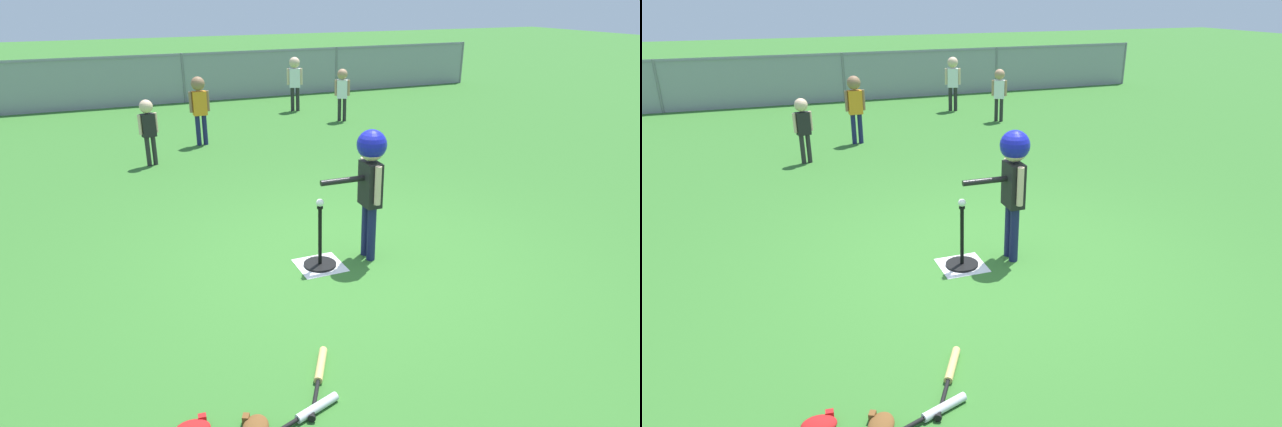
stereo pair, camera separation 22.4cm
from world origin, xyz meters
TOP-DOWN VIEW (x-y plane):
  - ground_plane at (0.00, 0.00)m, footprint 60.00×60.00m
  - home_plate at (-0.29, 0.01)m, footprint 0.44×0.44m
  - batting_tee at (-0.29, 0.01)m, footprint 0.32×0.32m
  - baseball_on_tee at (-0.29, 0.01)m, footprint 0.07×0.07m
  - batter_child at (0.22, 0.00)m, footprint 0.65×0.37m
  - fielder_deep_center at (-1.38, 4.09)m, footprint 0.29×0.20m
  - fielder_near_left at (2.09, 7.11)m, footprint 0.33×0.23m
  - fielder_deep_left at (2.62, 5.77)m, footprint 0.29×0.21m
  - fielder_near_right at (-0.42, 5.00)m, footprint 0.35×0.23m
  - spare_bat_silver at (-1.15, -1.84)m, footprint 0.64×0.26m
  - spare_bat_wood at (-0.93, -1.50)m, footprint 0.39×0.65m
  - glove_by_plate at (-1.50, -1.84)m, footprint 0.24×0.27m
  - outfield_fence at (0.00, 9.09)m, footprint 16.06×0.06m

SIDE VIEW (x-z plane):
  - ground_plane at x=0.00m, z-range 0.00..0.00m
  - home_plate at x=-0.29m, z-range 0.00..0.01m
  - spare_bat_wood at x=-0.93m, z-range 0.00..0.06m
  - spare_bat_silver at x=-1.15m, z-range 0.00..0.06m
  - glove_by_plate at x=-1.50m, z-range 0.00..0.07m
  - batting_tee at x=-0.29m, z-range -0.22..0.41m
  - outfield_fence at x=0.00m, z-range 0.04..1.19m
  - fielder_deep_center at x=-1.38m, z-range 0.14..1.15m
  - baseball_on_tee at x=-0.29m, z-range 0.62..0.69m
  - fielder_deep_left at x=2.62m, z-range 0.15..1.21m
  - fielder_near_right at x=-0.42m, z-range 0.17..1.34m
  - fielder_near_left at x=2.09m, z-range 0.17..1.34m
  - batter_child at x=0.22m, z-range 0.28..1.59m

